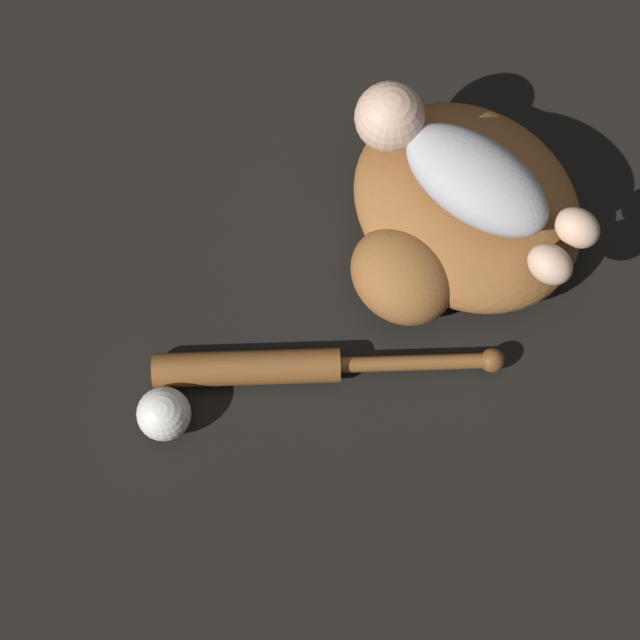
{
  "coord_description": "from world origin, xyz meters",
  "views": [
    {
      "loc": [
        -0.01,
        0.52,
        1.41
      ],
      "look_at": [
        0.15,
        0.21,
        0.08
      ],
      "focal_mm": 60.0,
      "sensor_mm": 36.0,
      "label": 1
    }
  ],
  "objects_px": {
    "baby_figure": "(462,170)",
    "baseball": "(164,414)",
    "baseball_glove": "(456,218)",
    "baseball_bat": "(283,367)"
  },
  "relations": [
    {
      "from": "baseball_glove",
      "to": "baseball",
      "type": "xyz_separation_m",
      "value": [
        0.23,
        0.41,
        -0.02
      ]
    },
    {
      "from": "baseball_glove",
      "to": "baseball",
      "type": "bearing_deg",
      "value": 60.82
    },
    {
      "from": "baby_figure",
      "to": "baseball",
      "type": "xyz_separation_m",
      "value": [
        0.21,
        0.44,
        -0.11
      ]
    },
    {
      "from": "baby_figure",
      "to": "baseball",
      "type": "bearing_deg",
      "value": 64.07
    },
    {
      "from": "baby_figure",
      "to": "baseball_glove",
      "type": "bearing_deg",
      "value": 123.02
    },
    {
      "from": "baseball_glove",
      "to": "baby_figure",
      "type": "xyz_separation_m",
      "value": [
        0.02,
        -0.03,
        0.09
      ]
    },
    {
      "from": "baseball",
      "to": "baby_figure",
      "type": "bearing_deg",
      "value": -115.93
    },
    {
      "from": "baseball_glove",
      "to": "baby_figure",
      "type": "relative_size",
      "value": 1.1
    },
    {
      "from": "baseball_bat",
      "to": "baseball",
      "type": "xyz_separation_m",
      "value": [
        0.11,
        0.13,
        0.01
      ]
    },
    {
      "from": "baseball_glove",
      "to": "baseball",
      "type": "height_order",
      "value": "baseball_glove"
    }
  ]
}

